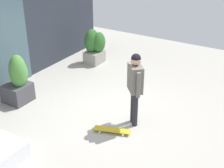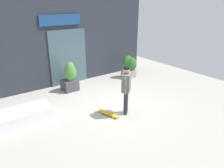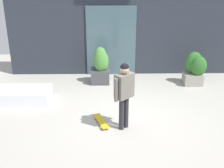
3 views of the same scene
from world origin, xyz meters
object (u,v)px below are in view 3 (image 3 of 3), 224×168
at_px(planter_box_left, 101,66).
at_px(planter_box_right, 195,68).
at_px(skateboarder, 124,89).
at_px(skateboard, 101,121).

distance_m(planter_box_left, planter_box_right, 3.21).
bearing_deg(planter_box_left, skateboarder, -78.35).
relative_size(skateboard, planter_box_right, 0.73).
height_order(skateboarder, planter_box_left, skateboarder).
bearing_deg(skateboarder, planter_box_left, -30.28).
xyz_separation_m(skateboarder, skateboard, (-0.58, 0.24, -1.01)).
relative_size(skateboarder, planter_box_right, 1.52).
relative_size(skateboarder, skateboard, 2.08).
relative_size(planter_box_left, planter_box_right, 1.15).
relative_size(skateboarder, planter_box_left, 1.33).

